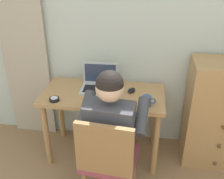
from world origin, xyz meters
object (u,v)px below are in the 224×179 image
object	(u,v)px
computer_mouse	(132,90)
dresser	(219,114)
desk_clock	(54,99)
laptop	(99,84)
chair	(108,159)
coffee_mug	(147,101)
desk	(103,104)
person_seated	(113,126)

from	to	relation	value
computer_mouse	dresser	bearing A→B (deg)	23.78
dresser	desk_clock	distance (m)	1.55
laptop	dresser	bearing A→B (deg)	-0.12
dresser	chair	size ratio (longest dim) A/B	1.18
coffee_mug	desk_clock	bearing A→B (deg)	-177.98
computer_mouse	desk_clock	size ratio (longest dim) A/B	1.11
desk	person_seated	world-z (taller)	person_seated
desk	person_seated	bearing A→B (deg)	-70.42
desk	coffee_mug	world-z (taller)	coffee_mug
desk	computer_mouse	bearing A→B (deg)	14.28
dresser	person_seated	size ratio (longest dim) A/B	0.87
computer_mouse	chair	bearing A→B (deg)	-77.24
dresser	computer_mouse	bearing A→B (deg)	-178.42
desk	dresser	bearing A→B (deg)	4.68
coffee_mug	laptop	bearing A→B (deg)	150.68
laptop	desk	bearing A→B (deg)	-60.47
person_seated	desk	bearing A→B (deg)	109.58
person_seated	dresser	bearing A→B (deg)	30.04
chair	computer_mouse	distance (m)	0.75
laptop	coffee_mug	bearing A→B (deg)	-29.32
desk	dresser	size ratio (longest dim) A/B	1.09
chair	person_seated	size ratio (longest dim) A/B	0.74
laptop	computer_mouse	world-z (taller)	laptop
desk_clock	dresser	bearing A→B (deg)	10.83
person_seated	computer_mouse	distance (m)	0.53
desk	coffee_mug	bearing A→B (deg)	-22.25
dresser	person_seated	world-z (taller)	person_seated
person_seated	laptop	distance (m)	0.59
dresser	desk	bearing A→B (deg)	-175.32
computer_mouse	coffee_mug	xyz separation A→B (m)	(0.15, -0.24, 0.03)
person_seated	laptop	world-z (taller)	person_seated
computer_mouse	coffee_mug	size ratio (longest dim) A/B	0.83
desk	chair	size ratio (longest dim) A/B	1.29
laptop	chair	bearing A→B (deg)	-74.75
desk	coffee_mug	size ratio (longest dim) A/B	9.59
computer_mouse	desk_clock	distance (m)	0.72
chair	desk_clock	size ratio (longest dim) A/B	9.92
dresser	coffee_mug	bearing A→B (deg)	-159.30
dresser	coffee_mug	xyz separation A→B (m)	(-0.69, -0.26, 0.24)
person_seated	coffee_mug	bearing A→B (deg)	48.31
person_seated	coffee_mug	xyz separation A→B (m)	(0.25, 0.28, 0.08)
dresser	computer_mouse	size ratio (longest dim) A/B	10.58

